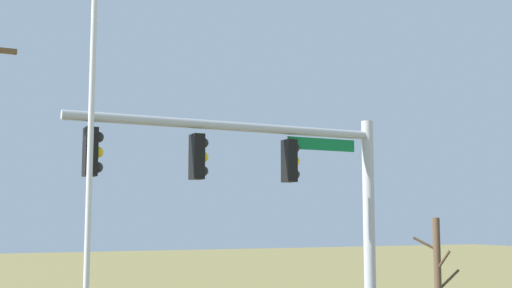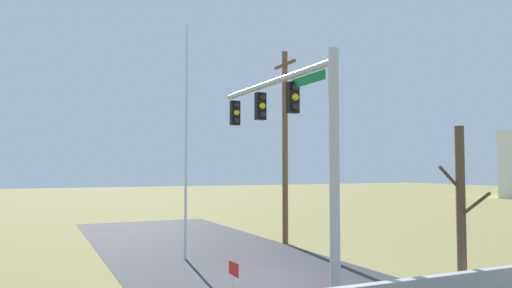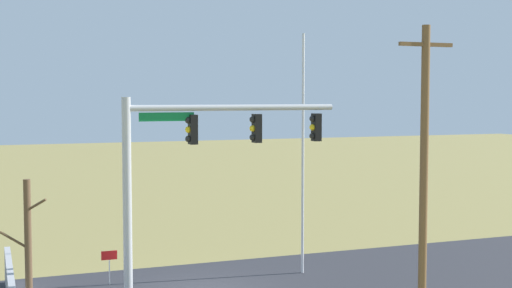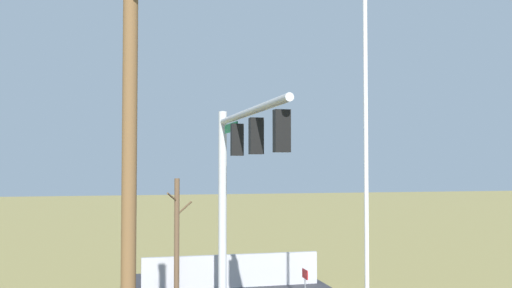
# 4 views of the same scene
# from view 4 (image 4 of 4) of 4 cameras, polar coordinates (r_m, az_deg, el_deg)

# --- Properties ---
(retaining_fence) EXTENTS (0.20, 7.08, 1.30)m
(retaining_fence) POSITION_cam_4_polar(r_m,az_deg,el_deg) (23.17, -2.43, -12.59)
(retaining_fence) COLOR #A8A8AD
(retaining_fence) RESTS_ON ground_plane
(signal_mast) EXTENTS (7.33, 0.46, 6.66)m
(signal_mast) POSITION_cam_4_polar(r_m,az_deg,el_deg) (17.03, -1.89, -2.40)
(signal_mast) COLOR #B2B5BA
(signal_mast) RESTS_ON ground_plane
(flagpole) EXTENTS (0.10, 0.10, 9.01)m
(flagpole) POSITION_cam_4_polar(r_m,az_deg,el_deg) (13.08, 10.98, -3.57)
(flagpole) COLOR silver
(flagpole) RESTS_ON ground_plane
(utility_pole) EXTENTS (1.90, 0.26, 8.89)m
(utility_pole) POSITION_cam_4_polar(r_m,az_deg,el_deg) (10.13, -12.59, -3.38)
(utility_pole) COLOR brown
(utility_pole) RESTS_ON ground_plane
(bare_tree) EXTENTS (1.27, 1.02, 4.35)m
(bare_tree) POSITION_cam_4_polar(r_m,az_deg,el_deg) (22.16, -7.94, -8.91)
(bare_tree) COLOR brown
(bare_tree) RESTS_ON ground_plane
(open_sign) EXTENTS (0.56, 0.04, 1.22)m
(open_sign) POSITION_cam_4_polar(r_m,az_deg,el_deg) (20.41, 4.93, -13.28)
(open_sign) COLOR silver
(open_sign) RESTS_ON ground_plane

